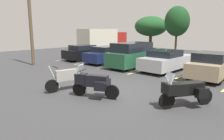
{
  "coord_description": "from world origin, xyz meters",
  "views": [
    {
      "loc": [
        6.59,
        -6.69,
        2.85
      ],
      "look_at": [
        -0.06,
        0.44,
        0.94
      ],
      "focal_mm": 33.4,
      "sensor_mm": 36.0,
      "label": 1
    }
  ],
  "objects_px": {
    "motorcycle_touring": "(93,83)",
    "box_truck": "(102,40)",
    "utility_pole": "(30,12)",
    "motorcycle_second": "(185,90)",
    "car_tan": "(212,65)",
    "car_black": "(86,52)",
    "car_silver": "(166,61)",
    "car_green": "(134,55)",
    "car_navy": "(108,55)",
    "motorcycle_third": "(67,78)"
  },
  "relations": [
    {
      "from": "car_black",
      "to": "car_navy",
      "type": "distance_m",
      "value": 2.79
    },
    {
      "from": "car_navy",
      "to": "car_silver",
      "type": "distance_m",
      "value": 5.42
    },
    {
      "from": "car_black",
      "to": "car_tan",
      "type": "height_order",
      "value": "car_tan"
    },
    {
      "from": "car_black",
      "to": "car_silver",
      "type": "bearing_deg",
      "value": 2.8
    },
    {
      "from": "car_silver",
      "to": "box_truck",
      "type": "relative_size",
      "value": 0.74
    },
    {
      "from": "car_green",
      "to": "box_truck",
      "type": "height_order",
      "value": "box_truck"
    },
    {
      "from": "car_green",
      "to": "car_tan",
      "type": "relative_size",
      "value": 1.08
    },
    {
      "from": "motorcycle_third",
      "to": "car_silver",
      "type": "bearing_deg",
      "value": 81.89
    },
    {
      "from": "box_truck",
      "to": "car_tan",
      "type": "bearing_deg",
      "value": -19.44
    },
    {
      "from": "utility_pole",
      "to": "car_navy",
      "type": "bearing_deg",
      "value": 54.51
    },
    {
      "from": "car_tan",
      "to": "utility_pole",
      "type": "distance_m",
      "value": 13.48
    },
    {
      "from": "car_navy",
      "to": "car_green",
      "type": "bearing_deg",
      "value": -3.25
    },
    {
      "from": "car_navy",
      "to": "utility_pole",
      "type": "relative_size",
      "value": 0.56
    },
    {
      "from": "motorcycle_touring",
      "to": "box_truck",
      "type": "bearing_deg",
      "value": 134.28
    },
    {
      "from": "car_navy",
      "to": "motorcycle_second",
      "type": "bearing_deg",
      "value": -30.78
    },
    {
      "from": "motorcycle_second",
      "to": "box_truck",
      "type": "relative_size",
      "value": 0.32
    },
    {
      "from": "motorcycle_touring",
      "to": "car_navy",
      "type": "bearing_deg",
      "value": 130.38
    },
    {
      "from": "car_navy",
      "to": "car_tan",
      "type": "height_order",
      "value": "car_tan"
    },
    {
      "from": "car_navy",
      "to": "car_silver",
      "type": "xyz_separation_m",
      "value": [
        5.42,
        0.25,
        0.01
      ]
    },
    {
      "from": "motorcycle_touring",
      "to": "car_silver",
      "type": "distance_m",
      "value": 7.39
    },
    {
      "from": "motorcycle_touring",
      "to": "motorcycle_third",
      "type": "xyz_separation_m",
      "value": [
        -1.7,
        -0.12,
        -0.06
      ]
    },
    {
      "from": "car_black",
      "to": "utility_pole",
      "type": "distance_m",
      "value": 5.97
    },
    {
      "from": "car_green",
      "to": "car_tan",
      "type": "distance_m",
      "value": 5.61
    },
    {
      "from": "car_silver",
      "to": "car_tan",
      "type": "xyz_separation_m",
      "value": [
        3.07,
        -0.18,
        0.05
      ]
    },
    {
      "from": "motorcycle_touring",
      "to": "motorcycle_third",
      "type": "distance_m",
      "value": 1.7
    },
    {
      "from": "motorcycle_second",
      "to": "motorcycle_touring",
      "type": "bearing_deg",
      "value": -154.91
    },
    {
      "from": "car_black",
      "to": "car_silver",
      "type": "height_order",
      "value": "car_silver"
    },
    {
      "from": "box_truck",
      "to": "motorcycle_touring",
      "type": "bearing_deg",
      "value": -45.72
    },
    {
      "from": "car_black",
      "to": "box_truck",
      "type": "relative_size",
      "value": 0.71
    },
    {
      "from": "box_truck",
      "to": "utility_pole",
      "type": "height_order",
      "value": "utility_pole"
    },
    {
      "from": "motorcycle_second",
      "to": "car_black",
      "type": "relative_size",
      "value": 0.45
    },
    {
      "from": "car_tan",
      "to": "car_black",
      "type": "bearing_deg",
      "value": -178.9
    },
    {
      "from": "car_silver",
      "to": "motorcycle_touring",
      "type": "bearing_deg",
      "value": -85.1
    },
    {
      "from": "motorcycle_touring",
      "to": "car_black",
      "type": "relative_size",
      "value": 0.44
    },
    {
      "from": "motorcycle_touring",
      "to": "motorcycle_second",
      "type": "distance_m",
      "value": 3.64
    },
    {
      "from": "car_navy",
      "to": "car_tan",
      "type": "xyz_separation_m",
      "value": [
        8.49,
        0.07,
        0.06
      ]
    },
    {
      "from": "motorcycle_third",
      "to": "motorcycle_second",
      "type": "bearing_deg",
      "value": 18.42
    },
    {
      "from": "motorcycle_third",
      "to": "car_green",
      "type": "bearing_deg",
      "value": 101.65
    },
    {
      "from": "motorcycle_second",
      "to": "car_tan",
      "type": "height_order",
      "value": "car_tan"
    },
    {
      "from": "motorcycle_touring",
      "to": "car_navy",
      "type": "xyz_separation_m",
      "value": [
        -6.05,
        7.11,
        0.05
      ]
    },
    {
      "from": "car_black",
      "to": "car_navy",
      "type": "bearing_deg",
      "value": 3.04
    },
    {
      "from": "car_black",
      "to": "car_green",
      "type": "relative_size",
      "value": 0.92
    },
    {
      "from": "car_green",
      "to": "utility_pole",
      "type": "height_order",
      "value": "utility_pole"
    },
    {
      "from": "motorcycle_second",
      "to": "utility_pole",
      "type": "bearing_deg",
      "value": 177.35
    },
    {
      "from": "motorcycle_second",
      "to": "motorcycle_third",
      "type": "distance_m",
      "value": 5.27
    },
    {
      "from": "motorcycle_second",
      "to": "car_silver",
      "type": "bearing_deg",
      "value": 124.02
    },
    {
      "from": "car_black",
      "to": "utility_pole",
      "type": "bearing_deg",
      "value": -98.95
    },
    {
      "from": "box_truck",
      "to": "utility_pole",
      "type": "relative_size",
      "value": 0.78
    },
    {
      "from": "motorcycle_second",
      "to": "car_green",
      "type": "relative_size",
      "value": 0.41
    },
    {
      "from": "box_truck",
      "to": "utility_pole",
      "type": "xyz_separation_m",
      "value": [
        2.36,
        -10.12,
        2.59
      ]
    }
  ]
}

